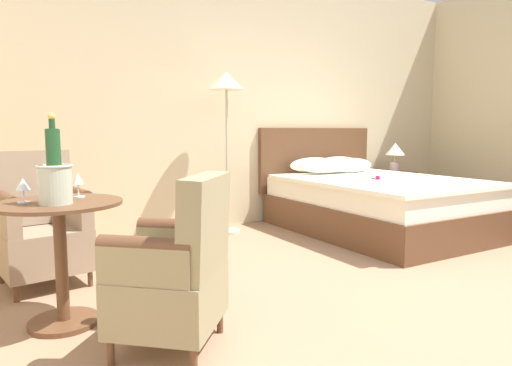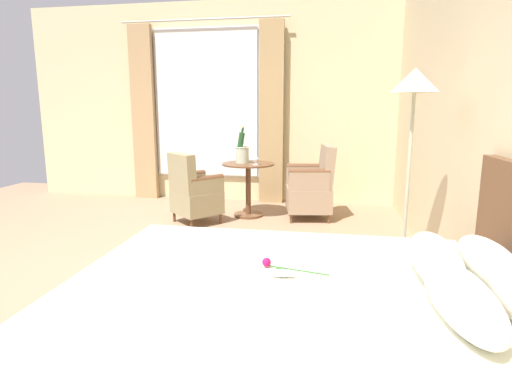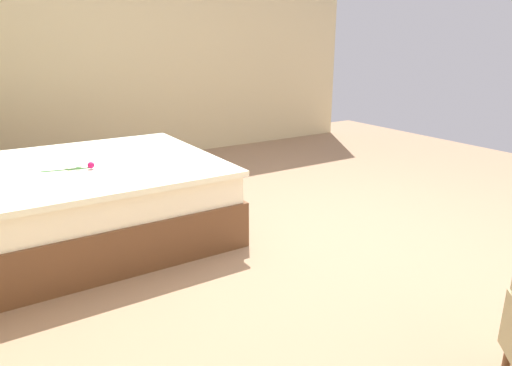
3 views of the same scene
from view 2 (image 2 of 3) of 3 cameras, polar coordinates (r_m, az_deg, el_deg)
The scene contains 11 objects.
ground_plane at distance 3.64m, azimuth -21.70°, elevation -13.26°, with size 8.06×8.06×0.00m, color #967458.
wall_headboard_side at distance 3.03m, azimuth 31.61°, elevation 10.66°, with size 6.68×0.12×3.02m.
wall_window_side at distance 6.40m, azimuth -6.85°, elevation 11.10°, with size 0.27×5.82×3.02m.
bed at distance 2.10m, azimuth 7.72°, elevation -20.80°, with size 1.71×2.28×1.15m.
floor_lamp_brass at distance 3.33m, azimuth 21.57°, elevation 10.48°, with size 0.36×0.36×1.73m.
side_table_round at distance 5.32m, azimuth -1.12°, elevation 0.07°, with size 0.70×0.70×0.72m.
champagne_bucket at distance 5.30m, azimuth -2.03°, elevation 4.47°, with size 0.19×0.19×0.49m.
wine_glass_near_bucket at distance 5.12m, azimuth -0.01°, elevation 3.73°, with size 0.08×0.08×0.15m.
wine_glass_near_edge at distance 5.42m, azimuth -0.24°, elevation 4.05°, with size 0.08×0.08×0.14m.
armchair_by_window at distance 5.27m, azimuth 7.99°, elevation -0.63°, with size 0.64×0.67×0.97m.
armchair_facing_bed at distance 5.04m, azimuth -8.92°, elevation -1.26°, with size 0.72×0.72×0.90m.
Camera 2 is at (2.82, 1.81, 1.42)m, focal length 28.00 mm.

